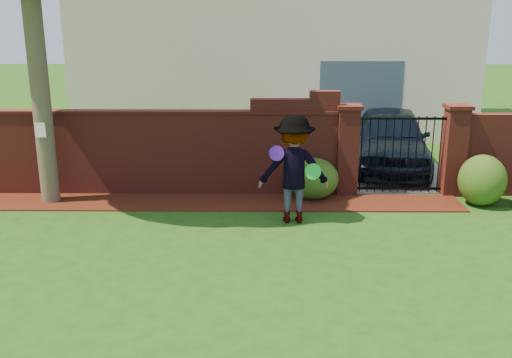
{
  "coord_description": "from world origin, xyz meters",
  "views": [
    {
      "loc": [
        0.63,
        -7.43,
        3.54
      ],
      "look_at": [
        0.54,
        1.4,
        1.05
      ],
      "focal_mm": 39.83,
      "sensor_mm": 36.0,
      "label": 1
    }
  ],
  "objects_px": {
    "man": "(294,170)",
    "frisbee_purple": "(276,153)",
    "frisbee_green": "(313,171)",
    "car": "(391,141)"
  },
  "relations": [
    {
      "from": "man",
      "to": "frisbee_purple",
      "type": "distance_m",
      "value": 0.51
    },
    {
      "from": "man",
      "to": "frisbee_green",
      "type": "height_order",
      "value": "man"
    },
    {
      "from": "frisbee_purple",
      "to": "car",
      "type": "bearing_deg",
      "value": 53.63
    },
    {
      "from": "frisbee_green",
      "to": "man",
      "type": "bearing_deg",
      "value": 156.47
    },
    {
      "from": "car",
      "to": "frisbee_purple",
      "type": "distance_m",
      "value": 4.85
    },
    {
      "from": "car",
      "to": "frisbee_green",
      "type": "bearing_deg",
      "value": -111.26
    },
    {
      "from": "man",
      "to": "frisbee_purple",
      "type": "relative_size",
      "value": 7.26
    },
    {
      "from": "car",
      "to": "man",
      "type": "height_order",
      "value": "man"
    },
    {
      "from": "car",
      "to": "man",
      "type": "relative_size",
      "value": 2.22
    },
    {
      "from": "man",
      "to": "frisbee_green",
      "type": "bearing_deg",
      "value": 157.11
    }
  ]
}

